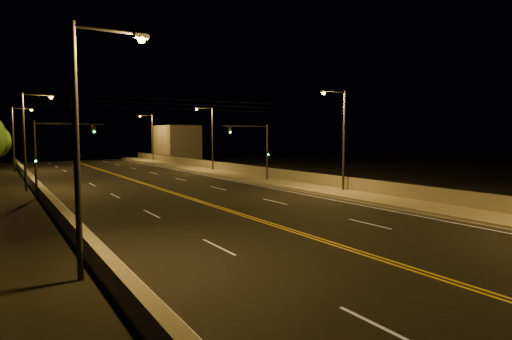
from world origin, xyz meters
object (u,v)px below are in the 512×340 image
streetlight_4 (86,132)px  traffic_signal_right (258,146)px  streetlight_5 (28,134)px  streetlight_3 (151,134)px  traffic_signal_left (50,149)px  streetlight_2 (210,134)px  streetlight_1 (341,134)px  streetlight_6 (16,134)px

streetlight_4 → traffic_signal_right: streetlight_4 is taller
streetlight_4 → streetlight_5: bearing=90.0°
streetlight_3 → streetlight_5: same height
traffic_signal_left → streetlight_2: bearing=34.9°
streetlight_1 → traffic_signal_left: bearing=153.4°
streetlight_1 → traffic_signal_left: 22.70m
streetlight_3 → traffic_signal_right: (-1.53, -38.46, -1.16)m
streetlight_1 → streetlight_3: size_ratio=1.00×
streetlight_1 → streetlight_6: (-21.40, 37.37, 0.00)m
streetlight_5 → traffic_signal_right: streetlight_5 is taller
streetlight_6 → traffic_signal_left: (1.13, -27.21, -1.16)m
streetlight_4 → traffic_signal_right: (19.87, 21.21, -1.16)m
streetlight_2 → streetlight_5: same height
streetlight_1 → traffic_signal_right: 10.34m
streetlight_4 → traffic_signal_left: bearing=86.9°
streetlight_1 → streetlight_5: (-21.40, 15.51, 0.00)m
traffic_signal_left → traffic_signal_right: bearing=0.0°
traffic_signal_right → streetlight_5: bearing=164.9°
traffic_signal_right → traffic_signal_left: bearing=180.0°
streetlight_2 → streetlight_5: (-21.40, -8.81, 0.00)m
streetlight_2 → traffic_signal_left: bearing=-145.1°
streetlight_3 → traffic_signal_left: 43.49m
streetlight_1 → traffic_signal_right: (-1.53, 10.16, -1.16)m
streetlight_2 → streetlight_3: (0.00, 24.29, 0.00)m
streetlight_1 → streetlight_5: same height
streetlight_4 → traffic_signal_right: 29.09m
streetlight_1 → streetlight_6: size_ratio=1.00×
streetlight_4 → streetlight_2: bearing=58.8°
streetlight_5 → traffic_signal_left: size_ratio=1.43×
streetlight_5 → streetlight_6: same height
streetlight_3 → traffic_signal_left: bearing=-117.8°
streetlight_3 → streetlight_1: bearing=-90.0°
streetlight_6 → traffic_signal_right: streetlight_6 is taller
streetlight_4 → streetlight_6: 48.42m
streetlight_1 → streetlight_2: size_ratio=1.00×
streetlight_4 → traffic_signal_left: 21.27m
streetlight_2 → streetlight_6: bearing=148.6°
streetlight_1 → streetlight_4: (-21.40, -11.05, 0.00)m
streetlight_2 → traffic_signal_right: bearing=-96.2°
streetlight_2 → streetlight_3: size_ratio=1.00×
streetlight_3 → streetlight_5: (-21.40, -33.11, 0.00)m
streetlight_1 → streetlight_3: 48.62m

